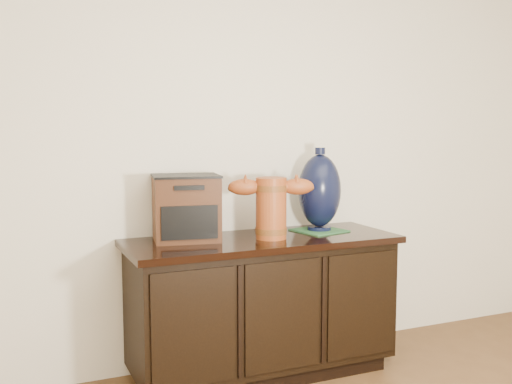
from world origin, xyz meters
name	(u,v)px	position (x,y,z in m)	size (l,w,h in m)	color
sideboard	(262,305)	(0.00, 2.23, 0.39)	(1.46, 0.56, 0.75)	black
terracotta_vessel	(271,204)	(0.03, 2.19, 0.94)	(0.46, 0.22, 0.32)	#A0491D
tv_radio	(186,208)	(-0.39, 2.33, 0.93)	(0.38, 0.33, 0.34)	#3B1E0E
green_mat	(319,230)	(0.38, 2.29, 0.76)	(0.25, 0.25, 0.01)	#295D31
lamp_base	(320,191)	(0.38, 2.29, 0.98)	(0.29, 0.29, 0.47)	black
spray_can	(207,223)	(-0.28, 2.31, 0.84)	(0.06, 0.06, 0.18)	#5E1016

